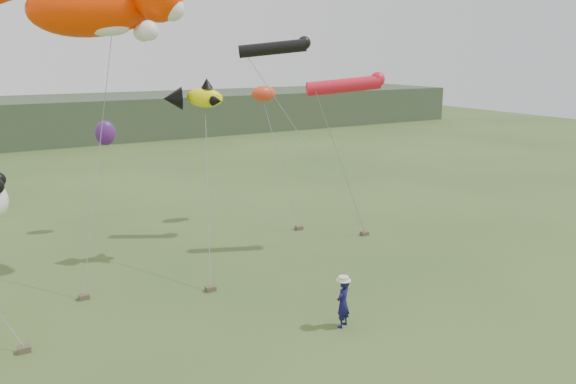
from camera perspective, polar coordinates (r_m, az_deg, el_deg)
The scene contains 8 objects.
ground at distance 17.65m, azimuth 1.55°, elevation -13.39°, with size 120.00×120.00×0.00m, color #385123.
headland at distance 58.57m, azimuth -25.15°, elevation 6.48°, with size 90.00×13.00×4.00m.
festival_attendant at distance 17.33m, azimuth 5.60°, elevation -11.17°, with size 0.56×0.37×1.53m, color #121143.
sandbag_anchors at distance 21.66m, azimuth -6.94°, elevation -7.91°, with size 14.96×6.03×0.17m.
cat_kite at distance 21.59m, azimuth -17.66°, elevation 17.70°, with size 6.25×3.34×2.82m.
fish_kite at distance 22.02m, azimuth -9.61°, elevation 9.46°, with size 2.41×1.59×1.19m.
tube_kites at distance 23.97m, azimuth 2.76°, elevation 12.64°, with size 4.64×4.84×2.42m.
misc_kites at distance 26.87m, azimuth -9.58°, elevation 8.10°, with size 8.27×2.50×2.55m.
Camera 1 is at (-8.31, -13.32, 8.06)m, focal length 35.00 mm.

